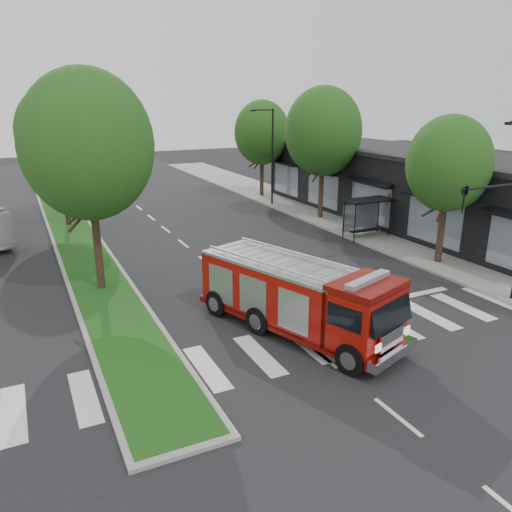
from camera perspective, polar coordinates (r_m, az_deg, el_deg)
The scene contains 12 objects.
ground at distance 21.41m, azimuth 1.65°, elevation -6.65°, with size 140.00×140.00×0.00m, color black.
sidewalk_right at distance 35.85m, azimuth 12.12°, elevation 3.12°, with size 5.00×80.00×0.15m, color gray.
median at distance 36.49m, azimuth -20.25°, elevation 2.67°, with size 3.00×50.00×0.15m.
storefront_row at distance 38.25m, azimuth 17.76°, elevation 7.29°, with size 8.00×30.00×5.00m, color black.
bus_shelter at distance 33.21m, azimuth 12.50°, elevation 5.44°, with size 3.20×1.60×2.61m.
tree_right_near at distance 28.38m, azimuth 21.17°, elevation 9.78°, with size 4.40×4.40×8.05m.
tree_right_mid at distance 37.51m, azimuth 7.70°, elevation 13.91°, with size 5.60×5.60×9.72m.
tree_right_far at distance 46.23m, azimuth 0.68°, elevation 13.91°, with size 5.00×5.00×8.73m.
tree_median_near at distance 23.59m, azimuth -18.70°, elevation 11.89°, with size 5.80×5.80×10.16m.
tree_median_far at distance 37.50m, azimuth -21.65°, elevation 12.87°, with size 5.60×5.60×9.72m.
streetlight_right_far at distance 42.26m, azimuth 1.71°, elevation 11.72°, with size 2.11×0.20×8.00m.
fire_engine at distance 19.40m, azimuth 4.62°, elevation -4.66°, with size 5.39×9.16×3.05m.
Camera 1 is at (-9.04, -17.31, 8.78)m, focal length 35.00 mm.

